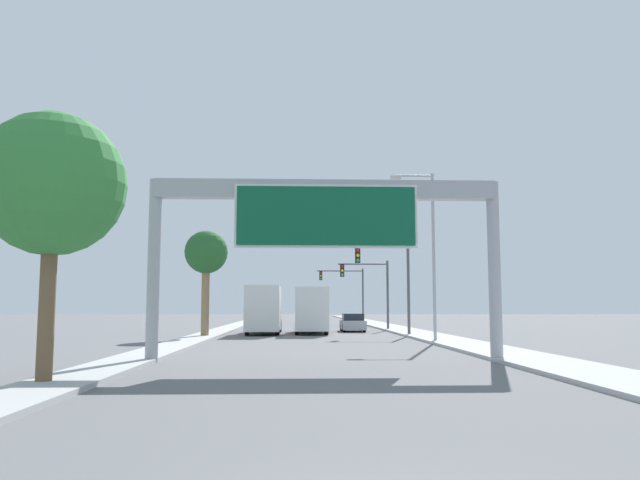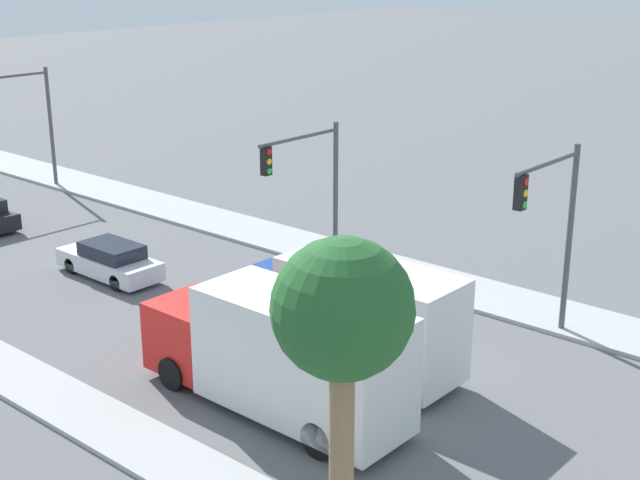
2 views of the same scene
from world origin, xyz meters
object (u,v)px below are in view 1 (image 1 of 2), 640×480
sign_gantry (326,218)px  palm_tree_foreground (52,185)px  car_far_center (353,323)px  truck_box_primary (311,311)px  traffic_light_near_intersection (391,274)px  street_lamp_right (429,243)px  car_near_center (308,321)px  car_far_left (306,319)px  truck_box_secondary (264,310)px  traffic_light_far_intersection (348,286)px  traffic_light_mid_block (371,283)px  palm_tree_background (206,255)px

sign_gantry → palm_tree_foreground: palm_tree_foreground is taller
car_far_center → truck_box_primary: truck_box_primary is taller
truck_box_primary → palm_tree_foreground: size_ratio=1.09×
truck_box_primary → car_far_center: bearing=47.8°
traffic_light_near_intersection → truck_box_primary: bearing=145.9°
street_lamp_right → palm_tree_foreground: bearing=-126.7°
sign_gantry → car_near_center: sign_gantry is taller
car_near_center → traffic_light_near_intersection: size_ratio=0.73×
sign_gantry → car_far_left: sign_gantry is taller
car_far_center → car_near_center: (-3.50, 8.31, -0.01)m
car_near_center → street_lamp_right: size_ratio=0.48×
traffic_light_near_intersection → palm_tree_foreground: 29.90m
truck_box_secondary → palm_tree_foreground: bearing=-97.8°
car_far_left → traffic_light_far_intersection: (5.01, 4.02, 3.77)m
traffic_light_mid_block → palm_tree_background: (-12.49, -11.80, 1.45)m
sign_gantry → car_far_center: 28.34m
truck_box_secondary → palm_tree_background: bearing=-124.9°
traffic_light_mid_block → traffic_light_far_intersection: (-0.34, 20.00, 0.41)m
car_far_left → traffic_light_near_intersection: bearing=-77.9°
truck_box_secondary → street_lamp_right: (10.07, -11.17, 3.93)m
sign_gantry → car_far_left: 46.32m
sign_gantry → palm_tree_background: bearing=111.3°
traffic_light_far_intersection → car_far_center: bearing=-93.9°
car_near_center → palm_tree_foreground: 43.67m
sign_gantry → truck_box_primary: size_ratio=1.69×
sign_gantry → traffic_light_near_intersection: size_ratio=2.06×
car_far_center → traffic_light_near_intersection: (2.05, -7.62, 3.63)m
truck_box_secondary → palm_tree_foreground: palm_tree_foreground is taller
truck_box_primary → palm_tree_foreground: 31.72m
truck_box_secondary → truck_box_primary: bearing=5.7°
sign_gantry → car_near_center: 36.35m
sign_gantry → traffic_light_near_intersection: bearing=74.6°
traffic_light_mid_block → palm_tree_background: palm_tree_background is taller
car_far_center → car_near_center: car_far_center is taller
truck_box_primary → truck_box_secondary: truck_box_secondary is taller
traffic_light_near_intersection → street_lamp_right: bearing=-82.5°
sign_gantry → street_lamp_right: (6.57, 12.34, 0.29)m
palm_tree_background → car_far_center: bearing=41.5°
street_lamp_right → car_near_center: bearing=105.5°
car_far_center → traffic_light_near_intersection: 8.69m
truck_box_primary → palm_tree_foreground: bearing=-104.1°
palm_tree_foreground → sign_gantry: bearing=41.3°
car_far_left → palm_tree_background: (-7.14, -27.78, 4.81)m
traffic_light_near_intersection → street_lamp_right: street_lamp_right is taller
traffic_light_near_intersection → sign_gantry: bearing=-105.4°
truck_box_primary → sign_gantry: bearing=-90.0°
sign_gantry → car_near_center: bearing=90.0°
street_lamp_right → truck_box_primary: bearing=119.7°
car_near_center → traffic_light_near_intersection: bearing=-70.8°
truck_box_primary → traffic_light_far_intersection: 26.85m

